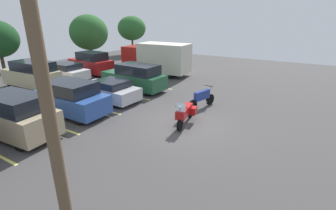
{
  "coord_description": "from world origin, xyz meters",
  "views": [
    {
      "loc": [
        -10.14,
        -4.99,
        5.13
      ],
      "look_at": [
        0.15,
        1.12,
        0.78
      ],
      "focal_mm": 26.3,
      "sensor_mm": 36.0,
      "label": 1
    }
  ],
  "objects": [
    {
      "name": "parking_stripes",
      "position": [
        -2.08,
        6.06,
        0.0
      ],
      "size": [
        14.38,
        4.78,
        0.01
      ],
      "color": "#EAE066",
      "rests_on": "ground"
    },
    {
      "name": "car_far_champagne",
      "position": [
        0.15,
        12.93,
        1.0
      ],
      "size": [
        1.98,
        4.72,
        2.02
      ],
      "color": "#C1B289",
      "rests_on": "ground"
    },
    {
      "name": "box_truck",
      "position": [
        8.67,
        7.38,
        1.52
      ],
      "size": [
        2.5,
        6.23,
        2.84
      ],
      "color": "#A51E19",
      "rests_on": "ground"
    },
    {
      "name": "car_far_white",
      "position": [
        3.0,
        12.96,
        0.7
      ],
      "size": [
        1.83,
        4.54,
        1.44
      ],
      "color": "white",
      "rests_on": "ground"
    },
    {
      "name": "motorcycle_touring",
      "position": [
        -0.01,
        0.04,
        0.63
      ],
      "size": [
        2.31,
        0.93,
        1.34
      ],
      "color": "black",
      "rests_on": "ground"
    },
    {
      "name": "tree_far_right",
      "position": [
        9.72,
        17.01,
        3.38
      ],
      "size": [
        4.14,
        4.14,
        5.29
      ],
      "color": "#4C3823",
      "rests_on": "ground"
    },
    {
      "name": "car_blue",
      "position": [
        -1.94,
        6.07,
        0.9
      ],
      "size": [
        1.93,
        4.4,
        1.84
      ],
      "color": "#2D519E",
      "rests_on": "ground"
    },
    {
      "name": "utility_pole",
      "position": [
        -7.6,
        -0.87,
        4.16
      ],
      "size": [
        0.76,
        1.72,
        8.0
      ],
      "color": "brown",
      "rests_on": "ground"
    },
    {
      "name": "motorcycle_second",
      "position": [
        2.61,
        0.27,
        0.6
      ],
      "size": [
        2.22,
        0.84,
        1.31
      ],
      "color": "black",
      "rests_on": "ground"
    },
    {
      "name": "car_green",
      "position": [
        3.63,
        6.0,
        0.93
      ],
      "size": [
        2.12,
        4.96,
        1.89
      ],
      "color": "#235638",
      "rests_on": "ground"
    },
    {
      "name": "car_far_red",
      "position": [
        5.84,
        12.84,
        0.97
      ],
      "size": [
        2.25,
        4.52,
        2.0
      ],
      "color": "maroon",
      "rests_on": "ground"
    },
    {
      "name": "car_tan",
      "position": [
        -4.98,
        6.01,
        0.97
      ],
      "size": [
        2.08,
        4.38,
        1.97
      ],
      "color": "tan",
      "rests_on": "ground"
    },
    {
      "name": "car_silver",
      "position": [
        0.82,
        5.94,
        0.67
      ],
      "size": [
        2.08,
        4.39,
        1.37
      ],
      "color": "#B7B7BC",
      "rests_on": "ground"
    },
    {
      "name": "ground",
      "position": [
        0.0,
        0.0,
        -0.05
      ],
      "size": [
        44.0,
        44.0,
        0.1
      ],
      "primitive_type": "cube",
      "color": "#423F3F"
    },
    {
      "name": "tree_center",
      "position": [
        17.72,
        17.38,
        3.51
      ],
      "size": [
        3.82,
        3.82,
        5.13
      ],
      "color": "#4C3823",
      "rests_on": "ground"
    }
  ]
}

